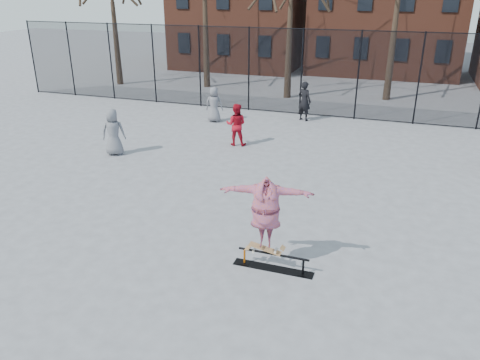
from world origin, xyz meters
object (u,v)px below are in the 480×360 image
(skate_rail, at_px, (273,263))
(skater, at_px, (266,215))
(skateboard, at_px, (265,250))
(bystander_red, at_px, (236,125))
(bystander_grey, at_px, (214,104))
(bystander_black, at_px, (304,101))
(bystander_extra, at_px, (113,132))

(skate_rail, distance_m, skater, 1.15)
(skateboard, xyz_separation_m, bystander_red, (-3.51, 7.92, 0.37))
(skater, height_order, bystander_grey, skater)
(skate_rail, relative_size, bystander_grey, 1.12)
(skate_rail, distance_m, bystander_black, 12.57)
(skater, height_order, bystander_extra, skater)
(skate_rail, height_order, skateboard, skateboard)
(bystander_red, xyz_separation_m, bystander_extra, (-3.82, -2.53, 0.04))
(bystander_grey, relative_size, bystander_black, 0.89)
(skateboard, relative_size, skater, 0.40)
(skateboard, bearing_deg, skater, 0.00)
(bystander_grey, bearing_deg, bystander_extra, 62.94)
(skater, relative_size, bystander_extra, 1.16)
(bystander_grey, relative_size, bystander_red, 0.98)
(skater, xyz_separation_m, bystander_grey, (-5.61, 10.81, -0.49))
(skateboard, height_order, bystander_grey, bystander_grey)
(skateboard, xyz_separation_m, bystander_black, (-1.80, 12.39, 0.46))
(skater, bearing_deg, skate_rail, -11.85)
(skater, bearing_deg, skateboard, 0.00)
(bystander_grey, xyz_separation_m, bystander_extra, (-1.72, -5.42, 0.06))
(skateboard, bearing_deg, bystander_red, 113.90)
(skateboard, relative_size, bystander_extra, 0.46)
(skate_rail, xyz_separation_m, bystander_red, (-3.70, 7.92, 0.66))
(skateboard, bearing_deg, skate_rail, 0.00)
(skate_rail, relative_size, skateboard, 2.29)
(skate_rail, distance_m, bystander_red, 8.76)
(skater, bearing_deg, bystander_black, 86.42)
(bystander_black, height_order, bystander_red, bystander_black)
(bystander_grey, bearing_deg, skate_rail, 108.80)
(bystander_extra, bearing_deg, bystander_grey, -132.54)
(skater, xyz_separation_m, bystander_extra, (-7.33, 5.39, -0.44))
(skater, distance_m, bystander_red, 8.67)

